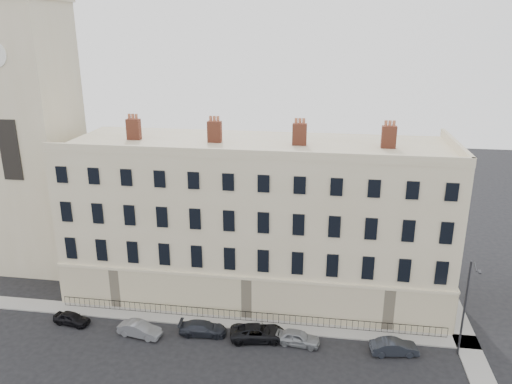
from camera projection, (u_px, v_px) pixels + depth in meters
ground at (309, 366)px, 39.27m from camera, size 160.00×160.00×0.00m
terrace at (257, 218)px, 49.01m from camera, size 36.22×12.22×17.00m
church_tower at (27, 96)px, 50.83m from camera, size 8.00×8.13×44.00m
pavement_terrace at (202, 320)px, 45.37m from camera, size 48.00×2.00×0.12m
pavement_east_return at (458, 323)px, 44.91m from camera, size 2.00×24.00×0.12m
railings at (246, 316)px, 45.02m from camera, size 35.00×0.04×0.96m
car_a at (72, 318)px, 44.64m from camera, size 3.48×1.80×1.13m
car_b at (140, 329)px, 42.91m from camera, size 4.00×1.97×1.26m
car_c at (203, 328)px, 43.12m from camera, size 4.22×1.97×1.19m
car_d at (258, 333)px, 42.40m from camera, size 5.04×2.93×1.32m
car_e at (298, 338)px, 41.74m from camera, size 3.88×1.92×1.27m
car_f at (394, 347)px, 40.50m from camera, size 4.03×1.94×1.27m
streetlamp at (466, 305)px, 39.12m from camera, size 0.46×1.80×8.37m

